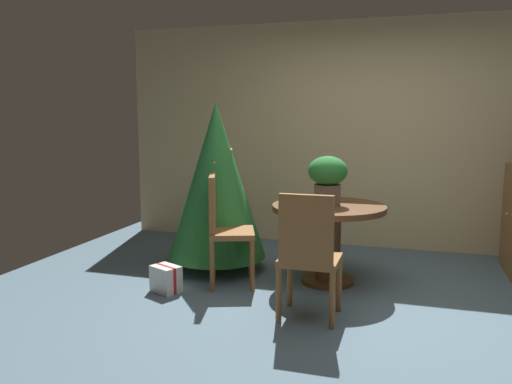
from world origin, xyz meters
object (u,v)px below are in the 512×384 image
at_px(flower_vase, 328,176).
at_px(gift_box_cream, 166,279).
at_px(round_dining_table, 328,227).
at_px(wooden_chair_left, 223,224).
at_px(holiday_tree, 217,181).
at_px(wooden_chair_near, 308,251).

bearing_deg(flower_vase, gift_box_cream, -152.00).
height_order(round_dining_table, gift_box_cream, round_dining_table).
bearing_deg(wooden_chair_left, holiday_tree, 118.08).
bearing_deg(gift_box_cream, wooden_chair_near, -11.61).
height_order(round_dining_table, wooden_chair_left, wooden_chair_left).
xyz_separation_m(flower_vase, wooden_chair_left, (-0.88, -0.34, -0.42)).
bearing_deg(holiday_tree, wooden_chair_near, -42.72).
xyz_separation_m(wooden_chair_left, gift_box_cream, (-0.41, -0.34, -0.44)).
relative_size(flower_vase, gift_box_cream, 1.49).
distance_m(round_dining_table, flower_vase, 0.46).
height_order(round_dining_table, wooden_chair_near, wooden_chair_near).
xyz_separation_m(wooden_chair_near, gift_box_cream, (-1.31, 0.27, -0.42)).
bearing_deg(round_dining_table, flower_vase, 138.30).
distance_m(flower_vase, wooden_chair_near, 1.05).
xyz_separation_m(round_dining_table, holiday_tree, (-1.13, 0.11, 0.37)).
relative_size(round_dining_table, holiday_tree, 0.62).
bearing_deg(gift_box_cream, wooden_chair_left, 39.74).
xyz_separation_m(round_dining_table, wooden_chair_near, (0.00, -0.94, 0.02)).
height_order(round_dining_table, flower_vase, flower_vase).
distance_m(wooden_chair_left, wooden_chair_near, 1.08).
bearing_deg(gift_box_cream, flower_vase, 28.00).
xyz_separation_m(round_dining_table, gift_box_cream, (-1.31, -0.67, -0.40)).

